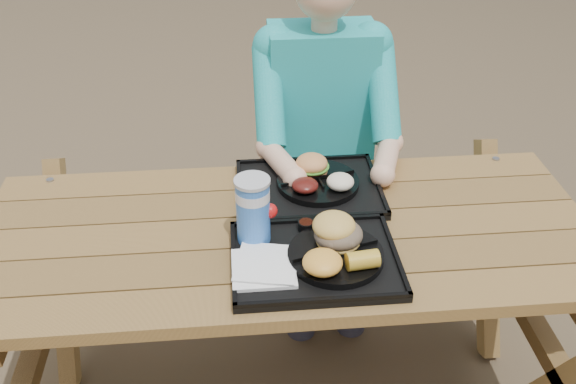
{
  "coord_description": "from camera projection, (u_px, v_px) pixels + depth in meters",
  "views": [
    {
      "loc": [
        -0.14,
        -1.5,
        1.87
      ],
      "look_at": [
        0.0,
        0.0,
        0.88
      ],
      "focal_mm": 40.0,
      "sensor_mm": 36.0,
      "label": 1
    }
  ],
  "objects": [
    {
      "name": "tray_far",
      "position": [
        309.0,
        190.0,
        2.03
      ],
      "size": [
        0.45,
        0.35,
        0.02
      ],
      "primitive_type": "cube",
      "color": "black",
      "rests_on": "picnic_table"
    },
    {
      "name": "cutlery_far",
      "position": [
        252.0,
        188.0,
        2.01
      ],
      "size": [
        0.09,
        0.15,
        0.01
      ],
      "primitive_type": "cube",
      "rotation": [
        0.0,
        0.0,
        0.46
      ],
      "color": "black",
      "rests_on": "tray_far"
    },
    {
      "name": "burger",
      "position": [
        312.0,
        160.0,
        2.04
      ],
      "size": [
        0.1,
        0.1,
        0.09
      ],
      "primitive_type": null,
      "color": "#E59250",
      "rests_on": "plate_far"
    },
    {
      "name": "sandwich",
      "position": [
        339.0,
        223.0,
        1.72
      ],
      "size": [
        0.12,
        0.12,
        0.13
      ],
      "primitive_type": null,
      "color": "#E7B451",
      "rests_on": "plate_near"
    },
    {
      "name": "picnic_table",
      "position": [
        288.0,
        322.0,
        2.08
      ],
      "size": [
        1.8,
        1.49,
        0.75
      ],
      "primitive_type": null,
      "color": "#999999",
      "rests_on": "ground"
    },
    {
      "name": "potato_salad",
      "position": [
        340.0,
        182.0,
        1.97
      ],
      "size": [
        0.08,
        0.08,
        0.05
      ],
      "primitive_type": "ellipsoid",
      "color": "white",
      "rests_on": "plate_far"
    },
    {
      "name": "plate_far",
      "position": [
        318.0,
        182.0,
        2.03
      ],
      "size": [
        0.26,
        0.26,
        0.02
      ],
      "primitive_type": "cylinder",
      "color": "black",
      "rests_on": "tray_far"
    },
    {
      "name": "plate_near",
      "position": [
        336.0,
        255.0,
        1.72
      ],
      "size": [
        0.26,
        0.26,
        0.02
      ],
      "primitive_type": "cylinder",
      "color": "black",
      "rests_on": "tray_near"
    },
    {
      "name": "tray_near",
      "position": [
        315.0,
        261.0,
        1.73
      ],
      "size": [
        0.45,
        0.35,
        0.02
      ],
      "primitive_type": "cube",
      "color": "black",
      "rests_on": "picnic_table"
    },
    {
      "name": "soda_cup",
      "position": [
        253.0,
        212.0,
        1.75
      ],
      "size": [
        0.09,
        0.09,
        0.19
      ],
      "primitive_type": "cylinder",
      "color": "blue",
      "rests_on": "tray_near"
    },
    {
      "name": "napkin_stack",
      "position": [
        264.0,
        267.0,
        1.68
      ],
      "size": [
        0.17,
        0.17,
        0.02
      ],
      "primitive_type": "cube",
      "rotation": [
        0.0,
        0.0,
        0.01
      ],
      "color": "white",
      "rests_on": "tray_near"
    },
    {
      "name": "corn_cob",
      "position": [
        363.0,
        260.0,
        1.65
      ],
      "size": [
        0.09,
        0.09,
        0.05
      ],
      "primitive_type": null,
      "rotation": [
        0.0,
        0.0,
        0.12
      ],
      "color": "gold",
      "rests_on": "plate_near"
    },
    {
      "name": "condiment_bbq",
      "position": [
        306.0,
        226.0,
        1.83
      ],
      "size": [
        0.05,
        0.05,
        0.03
      ],
      "primitive_type": "cylinder",
      "color": "black",
      "rests_on": "tray_near"
    },
    {
      "name": "baked_beans",
      "position": [
        305.0,
        185.0,
        1.96
      ],
      "size": [
        0.08,
        0.08,
        0.04
      ],
      "primitive_type": "ellipsoid",
      "color": "#541510",
      "rests_on": "plate_far"
    },
    {
      "name": "mac_cheese",
      "position": [
        323.0,
        262.0,
        1.64
      ],
      "size": [
        0.1,
        0.1,
        0.05
      ],
      "primitive_type": "ellipsoid",
      "color": "#FFBA43",
      "rests_on": "plate_near"
    },
    {
      "name": "diner",
      "position": [
        320.0,
        153.0,
        2.46
      ],
      "size": [
        0.48,
        0.84,
        1.28
      ],
      "primitive_type": null,
      "color": "#1AAEBC",
      "rests_on": "ground"
    },
    {
      "name": "condiment_mustard",
      "position": [
        329.0,
        226.0,
        1.83
      ],
      "size": [
        0.05,
        0.05,
        0.03
      ],
      "primitive_type": "cylinder",
      "color": "yellow",
      "rests_on": "tray_near"
    }
  ]
}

